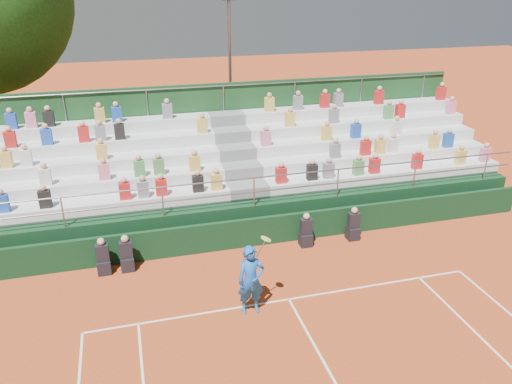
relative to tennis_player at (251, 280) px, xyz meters
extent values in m
plane|color=#B3451D|center=(1.15, 0.23, -0.98)|extent=(90.00, 90.00, 0.00)
cube|color=white|center=(1.15, 0.23, -0.98)|extent=(11.00, 0.06, 0.01)
cube|color=white|center=(1.15, -2.97, -0.98)|extent=(0.06, 6.40, 0.01)
cube|color=black|center=(1.15, 3.43, -0.48)|extent=(20.00, 0.15, 1.00)
cube|color=black|center=(-3.81, 2.98, -0.76)|extent=(0.40, 0.40, 0.44)
cube|color=black|center=(-3.81, 2.98, -0.28)|extent=(0.38, 0.25, 0.55)
sphere|color=tan|center=(-3.81, 2.98, 0.10)|extent=(0.22, 0.22, 0.22)
cube|color=black|center=(-3.12, 2.98, -0.76)|extent=(0.40, 0.40, 0.44)
cube|color=black|center=(-3.12, 2.98, -0.28)|extent=(0.38, 0.25, 0.55)
sphere|color=tan|center=(-3.12, 2.98, 0.10)|extent=(0.22, 0.22, 0.22)
cube|color=black|center=(2.66, 2.98, -0.76)|extent=(0.40, 0.40, 0.44)
cube|color=black|center=(2.66, 2.98, -0.28)|extent=(0.38, 0.25, 0.55)
sphere|color=tan|center=(2.66, 2.98, 0.10)|extent=(0.22, 0.22, 0.22)
cube|color=black|center=(4.36, 2.98, -0.76)|extent=(0.40, 0.40, 0.44)
cube|color=black|center=(4.36, 2.98, -0.28)|extent=(0.38, 0.25, 0.55)
sphere|color=tan|center=(4.36, 2.98, 0.10)|extent=(0.22, 0.22, 0.22)
cube|color=black|center=(1.15, 6.53, -0.38)|extent=(20.00, 5.20, 1.20)
cube|color=silver|center=(-4.20, 4.86, 0.43)|extent=(9.30, 0.85, 0.42)
cube|color=silver|center=(6.50, 4.86, 0.43)|extent=(9.30, 0.85, 0.42)
cube|color=slate|center=(1.15, 4.86, 0.43)|extent=(1.40, 0.85, 0.42)
cube|color=silver|center=(-4.20, 5.71, 0.85)|extent=(9.30, 0.85, 0.42)
cube|color=silver|center=(6.50, 5.71, 0.85)|extent=(9.30, 0.85, 0.42)
cube|color=slate|center=(1.15, 5.71, 0.85)|extent=(1.40, 0.85, 0.42)
cube|color=silver|center=(-4.20, 6.56, 1.27)|extent=(9.30, 0.85, 0.42)
cube|color=silver|center=(6.50, 6.56, 1.27)|extent=(9.30, 0.85, 0.42)
cube|color=slate|center=(1.15, 6.56, 1.27)|extent=(1.40, 0.85, 0.42)
cube|color=silver|center=(-4.20, 7.41, 1.69)|extent=(9.30, 0.85, 0.42)
cube|color=silver|center=(6.50, 7.41, 1.69)|extent=(9.30, 0.85, 0.42)
cube|color=slate|center=(1.15, 7.41, 1.69)|extent=(1.40, 0.85, 0.42)
cube|color=silver|center=(-4.20, 8.26, 2.11)|extent=(9.30, 0.85, 0.42)
cube|color=silver|center=(6.50, 8.26, 2.11)|extent=(9.30, 0.85, 0.42)
cube|color=slate|center=(1.15, 8.26, 2.11)|extent=(1.40, 0.85, 0.42)
cube|color=#1A4420|center=(1.15, 8.78, 1.22)|extent=(20.00, 0.12, 4.40)
cylinder|color=gray|center=(1.15, 3.98, 1.22)|extent=(20.00, 0.05, 0.05)
cylinder|color=gray|center=(1.15, 8.68, 3.32)|extent=(20.00, 0.05, 0.05)
cube|color=#1E4CB2|center=(-6.63, 4.71, 0.92)|extent=(0.36, 0.24, 0.56)
cube|color=black|center=(-5.41, 4.71, 0.92)|extent=(0.36, 0.24, 0.56)
cube|color=red|center=(-2.98, 4.71, 0.92)|extent=(0.36, 0.24, 0.56)
cube|color=slate|center=(-2.41, 4.71, 0.92)|extent=(0.36, 0.24, 0.56)
cube|color=red|center=(-1.82, 4.71, 0.92)|extent=(0.36, 0.24, 0.56)
cube|color=black|center=(-0.60, 4.71, 0.92)|extent=(0.36, 0.24, 0.56)
cube|color=gold|center=(0.03, 4.71, 0.92)|extent=(0.36, 0.24, 0.56)
cube|color=silver|center=(-5.42, 5.56, 1.34)|extent=(0.36, 0.24, 0.56)
cube|color=pink|center=(-3.59, 5.56, 1.34)|extent=(0.36, 0.24, 0.56)
cube|color=#4C8C4C|center=(-2.44, 5.56, 1.34)|extent=(0.36, 0.24, 0.56)
cube|color=#4C8C4C|center=(-1.79, 5.56, 1.34)|extent=(0.36, 0.24, 0.56)
cube|color=gold|center=(-0.56, 5.56, 1.34)|extent=(0.36, 0.24, 0.56)
cube|color=gold|center=(-6.65, 6.41, 1.76)|extent=(0.36, 0.24, 0.56)
cube|color=silver|center=(-6.05, 6.41, 1.76)|extent=(0.36, 0.24, 0.56)
cube|color=gold|center=(-3.63, 6.41, 1.76)|extent=(0.36, 0.24, 0.56)
cube|color=red|center=(-6.59, 7.26, 2.18)|extent=(0.36, 0.24, 0.56)
cube|color=#1E4CB2|center=(-5.42, 7.26, 2.18)|extent=(0.36, 0.24, 0.56)
cube|color=red|center=(-4.20, 7.26, 2.18)|extent=(0.36, 0.24, 0.56)
cube|color=slate|center=(-3.63, 7.26, 2.18)|extent=(0.36, 0.24, 0.56)
cube|color=black|center=(-2.97, 7.26, 2.18)|extent=(0.36, 0.24, 0.56)
cube|color=gold|center=(0.03, 7.26, 2.18)|extent=(0.36, 0.24, 0.56)
cube|color=#1E4CB2|center=(-6.62, 8.11, 2.60)|extent=(0.36, 0.24, 0.56)
cube|color=pink|center=(-5.96, 8.11, 2.60)|extent=(0.36, 0.24, 0.56)
cube|color=black|center=(-5.37, 8.11, 2.60)|extent=(0.36, 0.24, 0.56)
cube|color=gold|center=(-3.61, 8.11, 2.60)|extent=(0.36, 0.24, 0.56)
cube|color=#1E4CB2|center=(-3.01, 8.11, 2.60)|extent=(0.36, 0.24, 0.56)
cube|color=slate|center=(-1.15, 8.11, 2.60)|extent=(0.36, 0.24, 0.56)
cube|color=red|center=(2.32, 4.71, 0.92)|extent=(0.36, 0.24, 0.56)
cube|color=black|center=(3.47, 4.71, 0.92)|extent=(0.36, 0.24, 0.56)
cube|color=slate|center=(4.10, 4.71, 0.92)|extent=(0.36, 0.24, 0.56)
cube|color=#4C8C4C|center=(5.26, 4.71, 0.92)|extent=(0.36, 0.24, 0.56)
cube|color=red|center=(5.91, 4.71, 0.92)|extent=(0.36, 0.24, 0.56)
cube|color=red|center=(7.67, 4.71, 0.92)|extent=(0.36, 0.24, 0.56)
cube|color=gold|center=(9.54, 4.71, 0.92)|extent=(0.36, 0.24, 0.56)
cube|color=pink|center=(10.65, 4.71, 0.92)|extent=(0.36, 0.24, 0.56)
cube|color=slate|center=(4.69, 5.56, 1.34)|extent=(0.36, 0.24, 0.56)
cube|color=red|center=(5.93, 5.56, 1.34)|extent=(0.36, 0.24, 0.56)
cube|color=gold|center=(6.54, 5.56, 1.34)|extent=(0.36, 0.24, 0.56)
cube|color=silver|center=(7.08, 5.56, 1.34)|extent=(0.36, 0.24, 0.56)
cube|color=gold|center=(8.88, 5.56, 1.34)|extent=(0.36, 0.24, 0.56)
cube|color=#1E4CB2|center=(9.52, 5.56, 1.34)|extent=(0.36, 0.24, 0.56)
cube|color=pink|center=(2.26, 6.41, 1.76)|extent=(0.36, 0.24, 0.56)
cube|color=gold|center=(4.68, 6.41, 1.76)|extent=(0.36, 0.24, 0.56)
cube|color=#1E4CB2|center=(5.90, 6.41, 1.76)|extent=(0.36, 0.24, 0.56)
cube|color=silver|center=(7.66, 6.41, 1.76)|extent=(0.36, 0.24, 0.56)
cube|color=gold|center=(3.47, 7.26, 2.18)|extent=(0.36, 0.24, 0.56)
cube|color=slate|center=(5.32, 7.26, 2.18)|extent=(0.36, 0.24, 0.56)
cube|color=#4C8C4C|center=(7.74, 7.26, 2.18)|extent=(0.36, 0.24, 0.56)
cube|color=red|center=(8.27, 7.26, 2.18)|extent=(0.36, 0.24, 0.56)
cube|color=pink|center=(10.68, 7.26, 2.18)|extent=(0.36, 0.24, 0.56)
cube|color=gold|center=(2.89, 8.11, 2.60)|extent=(0.36, 0.24, 0.56)
cube|color=slate|center=(4.09, 8.11, 2.60)|extent=(0.36, 0.24, 0.56)
cube|color=red|center=(5.25, 8.11, 2.60)|extent=(0.36, 0.24, 0.56)
cube|color=slate|center=(5.85, 8.11, 2.60)|extent=(0.36, 0.24, 0.56)
cube|color=red|center=(7.71, 8.11, 2.60)|extent=(0.36, 0.24, 0.56)
cube|color=red|center=(10.70, 8.11, 2.60)|extent=(0.36, 0.24, 0.56)
imported|color=#1758B2|center=(0.00, 0.00, 0.00)|extent=(0.72, 0.47, 1.96)
cylinder|color=gray|center=(0.25, 0.00, 0.87)|extent=(0.26, 0.03, 0.51)
cylinder|color=#E5D866|center=(0.40, 0.00, 1.17)|extent=(0.26, 0.28, 0.14)
cylinder|color=gray|center=(2.41, 13.15, 2.65)|extent=(0.16, 0.16, 7.26)
camera|label=1|loc=(-2.76, -10.67, 7.30)|focal=35.00mm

